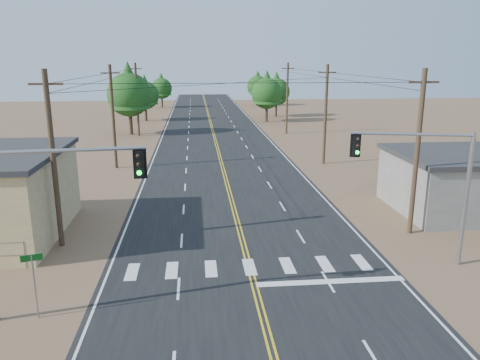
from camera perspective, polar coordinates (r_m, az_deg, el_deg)
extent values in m
cube|color=black|center=(45.50, -2.05, 1.23)|extent=(15.00, 200.00, 0.02)
cylinder|color=gray|center=(26.68, -24.75, -8.29)|extent=(0.06, 0.06, 1.50)
cylinder|color=#4C3826|center=(27.90, -21.78, 2.14)|extent=(0.30, 0.30, 10.00)
cube|color=#4C3826|center=(27.38, -22.61, 10.75)|extent=(1.80, 0.12, 0.12)
cylinder|color=#4C3826|center=(47.18, -15.20, 7.37)|extent=(0.30, 0.30, 10.00)
cube|color=#4C3826|center=(46.88, -15.55, 12.46)|extent=(1.80, 0.12, 0.12)
cylinder|color=#4C3826|center=(66.89, -12.43, 9.52)|extent=(0.30, 0.30, 10.00)
cube|color=#4C3826|center=(66.68, -12.63, 13.11)|extent=(1.80, 0.12, 0.12)
cylinder|color=#4C3826|center=(29.82, 20.76, 2.98)|extent=(0.30, 0.30, 10.00)
cube|color=#4C3826|center=(29.34, 21.51, 11.04)|extent=(1.80, 0.12, 0.12)
cylinder|color=#4C3826|center=(48.35, 10.38, 7.80)|extent=(0.30, 0.30, 10.00)
cube|color=#4C3826|center=(48.05, 10.61, 12.78)|extent=(1.80, 0.12, 0.12)
cylinder|color=#4C3826|center=(67.71, 5.77, 9.84)|extent=(0.30, 0.30, 10.00)
cube|color=#4C3826|center=(67.50, 5.86, 13.39)|extent=(1.80, 0.12, 0.12)
cylinder|color=gray|center=(19.52, -20.80, 3.38)|extent=(6.40, 0.78, 0.16)
cube|color=black|center=(19.36, -12.13, 1.98)|extent=(0.37, 0.33, 1.09)
sphere|color=black|center=(19.12, -12.29, 2.88)|extent=(0.20, 0.20, 0.20)
sphere|color=black|center=(19.19, -12.24, 1.86)|extent=(0.20, 0.20, 0.20)
sphere|color=#0CE533|center=(19.27, -12.18, 0.86)|extent=(0.20, 0.20, 0.20)
cylinder|color=gray|center=(26.48, 25.78, -2.55)|extent=(0.23, 0.23, 6.75)
cylinder|color=gray|center=(25.77, 26.61, 4.65)|extent=(0.17, 0.17, 0.58)
cylinder|color=gray|center=(24.98, 20.16, 5.26)|extent=(5.79, 1.54, 0.15)
cube|color=black|center=(24.66, 13.95, 4.13)|extent=(0.40, 0.36, 1.06)
sphere|color=black|center=(24.46, 14.22, 4.84)|extent=(0.19, 0.19, 0.19)
sphere|color=black|center=(24.51, 14.17, 4.06)|extent=(0.19, 0.19, 0.19)
sphere|color=#0CE533|center=(24.57, 14.12, 3.29)|extent=(0.19, 0.19, 0.19)
cylinder|color=gray|center=(21.45, -23.72, -11.85)|extent=(0.07, 0.07, 2.81)
cube|color=#0B4E14|center=(20.93, -24.08, -8.66)|extent=(0.82, 0.26, 0.28)
cylinder|color=#3F2D1E|center=(68.73, -13.17, 6.95)|extent=(0.50, 0.50, 3.68)
cone|color=#1E4614|center=(68.27, -13.43, 11.20)|extent=(5.72, 5.72, 6.54)
sphere|color=#1E4614|center=(68.36, -13.36, 10.09)|extent=(6.13, 6.13, 6.13)
cylinder|color=#3F2D1E|center=(83.79, -11.40, 8.07)|extent=(0.45, 0.45, 2.87)
cone|color=#1E4614|center=(83.45, -11.54, 10.79)|extent=(4.46, 4.46, 5.10)
sphere|color=#1E4614|center=(83.52, -11.50, 10.08)|extent=(4.78, 4.78, 4.78)
cylinder|color=#3F2D1E|center=(106.05, -9.49, 9.43)|extent=(0.41, 0.41, 2.74)
cone|color=#1E4614|center=(105.79, -9.57, 11.48)|extent=(4.26, 4.26, 4.86)
sphere|color=#1E4614|center=(105.85, -9.55, 10.95)|extent=(4.56, 4.56, 4.56)
cylinder|color=#3F2D1E|center=(80.97, 3.25, 8.21)|extent=(0.47, 0.47, 3.14)
cone|color=#1E4614|center=(80.61, 3.29, 11.29)|extent=(4.88, 4.88, 5.57)
sphere|color=#1E4614|center=(80.68, 3.28, 10.49)|extent=(5.23, 5.23, 5.23)
cylinder|color=#3F2D1E|center=(88.51, 4.41, 8.68)|extent=(0.43, 0.43, 2.99)
cone|color=#1E4614|center=(88.18, 4.46, 11.37)|extent=(4.64, 4.64, 5.31)
sphere|color=#1E4614|center=(88.25, 4.45, 10.67)|extent=(4.98, 4.98, 4.98)
cylinder|color=#3F2D1E|center=(109.20, 2.14, 9.80)|extent=(0.44, 0.44, 2.88)
cone|color=#1E4614|center=(108.94, 2.16, 11.90)|extent=(4.48, 4.48, 5.12)
sphere|color=#1E4614|center=(108.99, 2.15, 11.35)|extent=(4.80, 4.80, 4.80)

